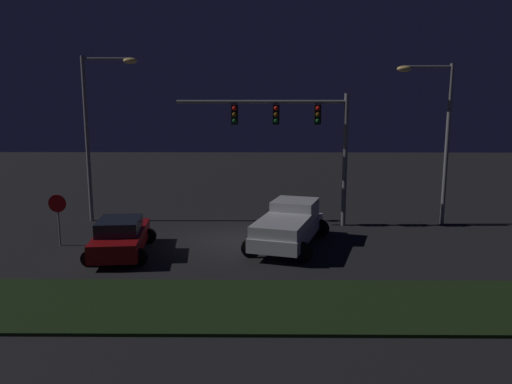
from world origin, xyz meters
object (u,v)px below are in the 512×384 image
Objects in this scene: stop_sign at (58,210)px; car_sedan at (121,237)px; traffic_signal_gantry at (296,127)px; pickup_truck at (289,223)px; street_lamp_left at (97,119)px; street_lamp_right at (437,124)px.

car_sedan is at bearing -22.63° from stop_sign.
traffic_signal_gantry is (7.33, 4.94, 4.16)m from car_sedan.
pickup_truck is 0.69× the size of street_lamp_left.
street_lamp_left is 1.05× the size of street_lamp_right.
car_sedan is 3.35m from stop_sign.
street_lamp_right is 3.55× the size of stop_sign.
street_lamp_left is 3.74× the size of stop_sign.
street_lamp_right is at bearing -45.25° from pickup_truck.
street_lamp_right is (6.93, 0.30, 0.12)m from traffic_signal_gantry.
traffic_signal_gantry reaches higher than pickup_truck.
traffic_signal_gantry is 11.46m from stop_sign.
traffic_signal_gantry is at bearing 9.69° from pickup_truck.
traffic_signal_gantry is at bearing -5.04° from street_lamp_left.
stop_sign is (-0.39, -4.57, -3.70)m from street_lamp_left.
street_lamp_left is at bearing 178.06° from street_lamp_right.
traffic_signal_gantry reaches higher than car_sedan.
traffic_signal_gantry is at bearing -177.48° from street_lamp_right.
pickup_truck is 0.73× the size of street_lamp_right.
pickup_truck is at bearing -25.16° from street_lamp_left.
pickup_truck is 0.69× the size of traffic_signal_gantry.
stop_sign is at bearing -94.91° from street_lamp_left.
stop_sign is at bearing -160.31° from traffic_signal_gantry.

